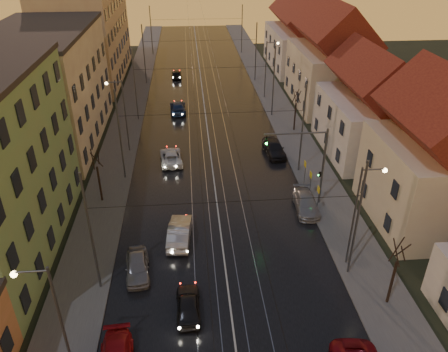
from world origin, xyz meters
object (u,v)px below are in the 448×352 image
object	(u,v)px
driving_car_0	(188,305)
driving_car_3	(178,107)
street_lamp_0	(53,317)
street_lamp_2	(122,109)
street_lamp_3	(268,64)
parked_right_1	(306,203)
driving_car_4	(177,74)
parked_left_3	(137,266)
parked_right_2	(274,148)
traffic_light_mast	(312,158)
driving_car_2	(171,157)
street_lamp_1	(360,208)
driving_car_1	(180,232)

from	to	relation	value
driving_car_0	driving_car_3	distance (m)	34.93
street_lamp_0	street_lamp_2	world-z (taller)	same
street_lamp_3	parked_right_1	xyz separation A→B (m)	(-1.50, -28.86, -4.22)
driving_car_4	street_lamp_2	bearing A→B (deg)	77.21
driving_car_4	parked_left_3	distance (m)	46.45
street_lamp_2	parked_right_1	distance (m)	21.50
street_lamp_3	parked_right_2	size ratio (longest dim) A/B	1.72
parked_right_2	traffic_light_mast	bearing A→B (deg)	-87.76
street_lamp_2	street_lamp_3	size ratio (longest dim) A/B	1.00
traffic_light_mast	driving_car_4	bearing A→B (deg)	107.13
driving_car_4	street_lamp_0	bearing A→B (deg)	82.83
street_lamp_3	driving_car_3	world-z (taller)	street_lamp_3
parked_left_3	driving_car_0	bearing A→B (deg)	-53.87
parked_right_1	driving_car_4	bearing A→B (deg)	109.33
driving_car_2	parked_right_1	distance (m)	15.39
street_lamp_1	parked_left_3	xyz separation A→B (m)	(-15.30, 0.21, -4.20)
street_lamp_1	driving_car_2	bearing A→B (deg)	127.97
driving_car_2	driving_car_3	size ratio (longest dim) A/B	0.94
driving_car_3	parked_right_1	xyz separation A→B (m)	(11.17, -24.10, -0.06)
street_lamp_1	parked_right_2	bearing A→B (deg)	97.36
street_lamp_0	driving_car_2	distance (m)	25.86
traffic_light_mast	parked_right_2	world-z (taller)	traffic_light_mast
street_lamp_2	parked_right_1	bearing A→B (deg)	-37.58
parked_right_1	driving_car_1	bearing A→B (deg)	-159.85
driving_car_3	parked_left_3	world-z (taller)	driving_car_3
street_lamp_1	parked_left_3	size ratio (longest dim) A/B	1.99
street_lamp_3	street_lamp_2	bearing A→B (deg)	-138.69
parked_right_2	street_lamp_0	bearing A→B (deg)	-126.26
driving_car_4	parked_right_1	distance (m)	41.10
driving_car_0	street_lamp_2	bearing A→B (deg)	-75.76
driving_car_2	parked_right_2	size ratio (longest dim) A/B	1.00
street_lamp_0	parked_right_2	bearing A→B (deg)	58.42
driving_car_2	parked_left_3	size ratio (longest dim) A/B	1.15
street_lamp_3	driving_car_2	distance (m)	23.55
street_lamp_0	driving_car_0	size ratio (longest dim) A/B	2.12
driving_car_3	traffic_light_mast	bearing A→B (deg)	113.94
street_lamp_0	street_lamp_1	xyz separation A→B (m)	(18.21, 8.00, 0.00)
driving_car_3	parked_right_1	bearing A→B (deg)	112.36
street_lamp_2	driving_car_3	distance (m)	13.21
traffic_light_mast	driving_car_3	size ratio (longest dim) A/B	1.46
parked_right_1	parked_right_2	xyz separation A→B (m)	(-0.80, 10.72, 0.13)
street_lamp_3	driving_car_0	xyz separation A→B (m)	(-11.79, -39.67, -4.24)
street_lamp_1	street_lamp_3	size ratio (longest dim) A/B	1.00
street_lamp_0	driving_car_1	xyz separation A→B (m)	(5.86, 11.81, -4.11)
street_lamp_1	parked_right_2	xyz separation A→B (m)	(-2.31, 17.87, -4.10)
parked_right_2	street_lamp_2	bearing A→B (deg)	167.67
parked_left_3	parked_right_2	distance (m)	21.92
driving_car_2	parked_left_3	world-z (taller)	parked_left_3
street_lamp_1	driving_car_0	xyz separation A→B (m)	(-11.79, -3.67, -4.24)
driving_car_0	driving_car_1	xyz separation A→B (m)	(-0.56, 7.48, 0.13)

